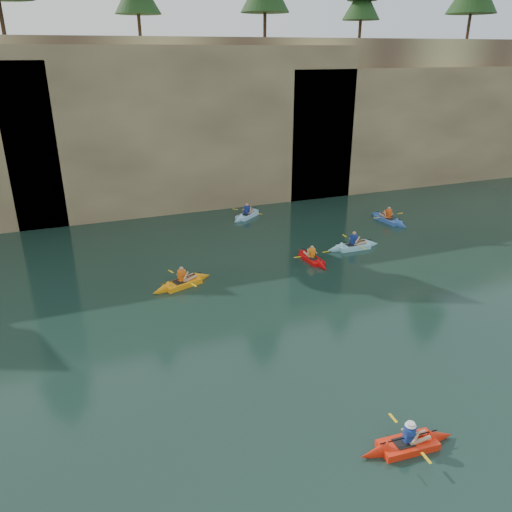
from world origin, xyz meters
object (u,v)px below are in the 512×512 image
object	(u,v)px
main_kayaker	(408,444)
kayaker_ltblue_near	(353,246)
kayaker_orange	(182,283)
kayaker_red_far	(312,259)

from	to	relation	value
main_kayaker	kayaker_ltblue_near	world-z (taller)	kayaker_ltblue_near
kayaker_orange	kayaker_ltblue_near	world-z (taller)	kayaker_ltblue_near
kayaker_red_far	main_kayaker	bearing A→B (deg)	160.44
kayaker_ltblue_near	kayaker_red_far	xyz separation A→B (m)	(-3.08, -0.77, -0.03)
kayaker_orange	kayaker_red_far	world-z (taller)	kayaker_orange
kayaker_orange	kayaker_ltblue_near	bearing A→B (deg)	-12.20
kayaker_ltblue_near	kayaker_red_far	size ratio (longest dim) A/B	1.09
main_kayaker	kayaker_red_far	size ratio (longest dim) A/B	1.01
main_kayaker	kayaker_red_far	bearing A→B (deg)	78.21
main_kayaker	kayaker_orange	distance (m)	13.43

